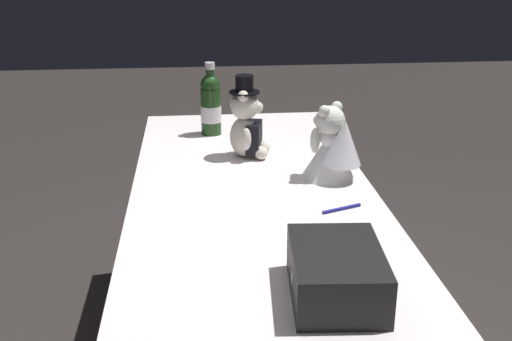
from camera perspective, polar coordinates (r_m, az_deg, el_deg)
The scene contains 6 objects.
reception_table at distance 2.12m, azimuth -0.00°, elevation -12.36°, with size 2.00×0.78×0.77m, color white.
teddy_bear_groom at distance 2.29m, azimuth -0.78°, elevation 4.17°, with size 0.16×0.15×0.30m.
teddy_bear_bride at distance 2.09m, azimuth 6.95°, elevation 2.21°, with size 0.23×0.23×0.25m.
champagne_bottle at distance 2.56m, azimuth -4.11°, elevation 6.02°, with size 0.08×0.08×0.29m.
signing_pen at distance 1.89m, azimuth 7.88°, elevation -3.39°, with size 0.06×0.13×0.01m.
gift_case_black at distance 1.44m, azimuth 7.28°, elevation -9.21°, with size 0.30×0.22×0.11m.
Camera 1 is at (1.77, -0.17, 1.53)m, focal length 44.27 mm.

